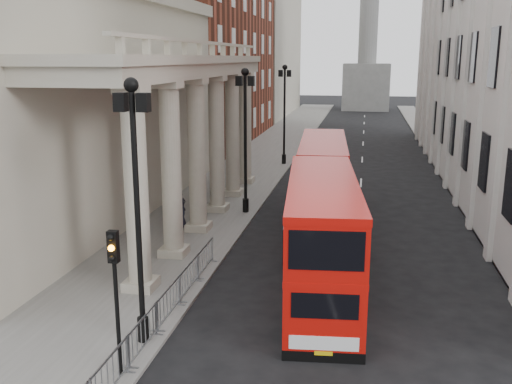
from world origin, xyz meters
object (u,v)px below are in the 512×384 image
object	(u,v)px
traffic_light	(115,277)
bus_near	(322,235)
bus_far	(322,178)
monument_column	(369,16)
lamp_post_south	(137,196)
pedestrian_c	(181,213)
lamp_post_north	(284,107)
pedestrian_a	(181,206)
pedestrian_b	(178,209)
lamp_post_mid	(245,131)

from	to	relation	value
traffic_light	bus_near	bearing A→B (deg)	54.15
bus_far	bus_near	bearing A→B (deg)	-89.69
monument_column	bus_far	size ratio (longest dim) A/B	5.14
monument_column	bus_far	xyz separation A→B (m)	(-2.14, -71.94, -13.63)
lamp_post_south	bus_near	xyz separation A→B (m)	(5.26, 5.12, -2.54)
bus_near	pedestrian_c	distance (m)	10.93
lamp_post_north	pedestrian_a	bearing A→B (deg)	-100.11
lamp_post_south	lamp_post_north	distance (m)	32.00
traffic_light	bus_near	distance (m)	8.84
lamp_post_south	lamp_post_north	world-z (taller)	same
lamp_post_north	bus_far	size ratio (longest dim) A/B	0.79
pedestrian_a	pedestrian_b	world-z (taller)	pedestrian_b
traffic_light	pedestrian_c	size ratio (longest dim) A/B	2.74
traffic_light	pedestrian_a	world-z (taller)	traffic_light
lamp_post_mid	pedestrian_b	distance (m)	5.90
monument_column	lamp_post_south	bearing A→B (deg)	-94.29
pedestrian_c	bus_far	bearing A→B (deg)	60.84
bus_far	pedestrian_b	xyz separation A→B (m)	(-7.64, -3.04, -1.42)
pedestrian_a	pedestrian_b	bearing A→B (deg)	-117.61
bus_near	pedestrian_c	bearing A→B (deg)	132.40
lamp_post_south	pedestrian_b	size ratio (longest dim) A/B	5.14
lamp_post_north	bus_near	distance (m)	27.51
lamp_post_mid	traffic_light	size ratio (longest dim) A/B	1.93
traffic_light	pedestrian_c	world-z (taller)	traffic_light
pedestrian_a	bus_far	bearing A→B (deg)	-16.20
lamp_post_mid	lamp_post_north	world-z (taller)	same
bus_far	pedestrian_a	bearing A→B (deg)	-167.51
bus_far	pedestrian_c	size ratio (longest dim) A/B	6.72
pedestrian_b	bus_far	bearing A→B (deg)	-178.33
monument_column	lamp_post_south	world-z (taller)	monument_column
pedestrian_a	pedestrian_c	distance (m)	1.50
monument_column	lamp_post_north	distance (m)	57.46
pedestrian_c	pedestrian_a	bearing A→B (deg)	141.34
bus_near	traffic_light	bearing A→B (deg)	-131.45
lamp_post_south	pedestrian_a	world-z (taller)	lamp_post_south
pedestrian_b	pedestrian_a	bearing A→B (deg)	-105.08
bus_far	pedestrian_a	world-z (taller)	bus_far
bus_far	traffic_light	bearing A→B (deg)	-107.41
bus_far	pedestrian_c	world-z (taller)	bus_far
lamp_post_south	lamp_post_mid	world-z (taller)	same
lamp_post_mid	bus_far	world-z (taller)	lamp_post_mid
lamp_post_mid	pedestrian_a	size ratio (longest dim) A/B	5.48
pedestrian_a	traffic_light	bearing A→B (deg)	-110.60
lamp_post_south	lamp_post_mid	size ratio (longest dim) A/B	1.00
lamp_post_north	bus_near	bearing A→B (deg)	-78.94
pedestrian_a	monument_column	bearing A→B (deg)	49.90
bus_near	pedestrian_b	bearing A→B (deg)	131.26
bus_near	lamp_post_north	bearing A→B (deg)	95.46
traffic_light	pedestrian_b	world-z (taller)	traffic_light
lamp_post_mid	pedestrian_c	xyz separation A→B (m)	(-2.79, -3.63, -4.01)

